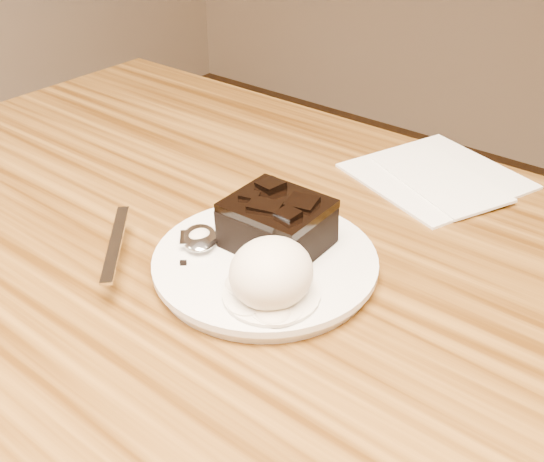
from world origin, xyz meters
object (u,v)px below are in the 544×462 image
Objects in this scene: napkin at (436,175)px; brownie at (277,227)px; plate at (265,264)px; ice_cream_scoop at (271,273)px; spoon at (200,239)px.

brownie is at bearing -99.55° from napkin.
brownie is (-0.00, 0.02, 0.03)m from plate.
plate is 1.23× the size of napkin.
spoon is (-0.10, 0.02, -0.02)m from ice_cream_scoop.
ice_cream_scoop is 0.43× the size of napkin.
ice_cream_scoop is (0.04, -0.04, 0.03)m from plate.
napkin is at bearing 28.17° from spoon.
spoon is at bearing -108.64° from napkin.
brownie reaches higher than plate.
ice_cream_scoop is 0.39× the size of spoon.
brownie is at bearing 124.75° from ice_cream_scoop.
napkin is (0.10, 0.29, -0.02)m from spoon.
ice_cream_scoop is at bearing -55.25° from brownie.
brownie is 0.25m from napkin.
brownie is 1.19× the size of ice_cream_scoop.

